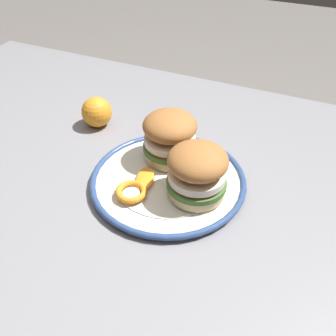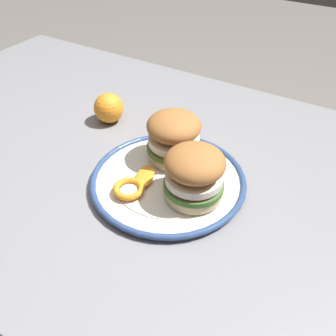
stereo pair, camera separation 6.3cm
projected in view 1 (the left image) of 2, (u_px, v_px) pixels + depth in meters
ground_plane at (152, 327)px, 1.23m from camera, size 8.00×8.00×0.00m
dining_table at (144, 191)px, 0.84m from camera, size 1.50×0.83×0.71m
dinner_plate at (168, 180)px, 0.72m from camera, size 0.30×0.30×0.02m
sandwich_half_left at (170, 136)px, 0.73m from camera, size 0.15×0.15×0.10m
sandwich_half_right at (197, 171)px, 0.65m from camera, size 0.15×0.15×0.10m
orange_peel_curled at (131, 192)px, 0.67m from camera, size 0.08×0.08×0.01m
orange_peel_strip_long at (145, 178)px, 0.70m from camera, size 0.05×0.08×0.01m
whole_orange at (97, 112)px, 0.87m from camera, size 0.07×0.07×0.07m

